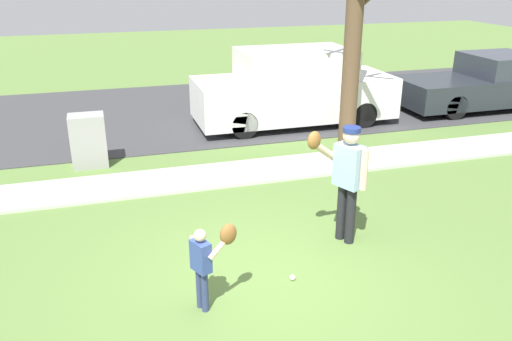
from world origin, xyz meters
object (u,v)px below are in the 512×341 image
object	(u,v)px
parked_van_white	(294,89)
parked_pickup_dark	(489,84)
person_adult	(346,172)
baseball	(293,278)
street_tree_near	(354,22)
person_child	(208,256)
utility_cabinet	(88,141)

from	to	relation	value
parked_van_white	parked_pickup_dark	xyz separation A→B (m)	(5.89, -0.03, -0.23)
person_adult	baseball	bearing A→B (deg)	12.17
street_tree_near	parked_pickup_dark	distance (m)	5.90
person_adult	person_child	distance (m)	2.51
person_adult	parked_pickup_dark	size ratio (longest dim) A/B	0.34
baseball	parked_pickup_dark	size ratio (longest dim) A/B	0.01
utility_cabinet	parked_pickup_dark	xyz separation A→B (m)	(10.92, 1.66, 0.14)
street_tree_near	parked_van_white	xyz separation A→B (m)	(-0.64, 1.81, -1.79)
utility_cabinet	parked_van_white	bearing A→B (deg)	18.52
person_child	street_tree_near	size ratio (longest dim) A/B	0.22
person_adult	person_child	bearing A→B (deg)	1.19
street_tree_near	parked_van_white	world-z (taller)	street_tree_near
person_adult	parked_van_white	xyz separation A→B (m)	(1.46, 6.01, -0.20)
baseball	street_tree_near	bearing A→B (deg)	57.52
baseball	parked_van_white	size ratio (longest dim) A/B	0.01
utility_cabinet	parked_pickup_dark	size ratio (longest dim) A/B	0.21
person_adult	parked_van_white	bearing A→B (deg)	-127.63
parked_van_white	utility_cabinet	bearing A→B (deg)	18.52
parked_van_white	baseball	bearing A→B (deg)	69.57
person_child	parked_van_white	bearing A→B (deg)	38.37
person_adult	person_child	size ratio (longest dim) A/B	1.60
utility_cabinet	parked_van_white	xyz separation A→B (m)	(5.03, 1.68, 0.37)
person_child	street_tree_near	distance (m)	7.10
street_tree_near	parked_pickup_dark	xyz separation A→B (m)	(5.25, 1.78, -2.02)
person_adult	street_tree_near	xyz separation A→B (m)	(2.10, 4.20, 1.59)
parked_van_white	person_child	bearing A→B (deg)	62.37
person_adult	utility_cabinet	bearing A→B (deg)	-74.47
parked_pickup_dark	parked_van_white	bearing A→B (deg)	-0.26
utility_cabinet	street_tree_near	bearing A→B (deg)	-1.26
parked_van_white	street_tree_near	bearing A→B (deg)	109.58
person_child	baseball	bearing A→B (deg)	-11.04
person_adult	utility_cabinet	distance (m)	5.64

